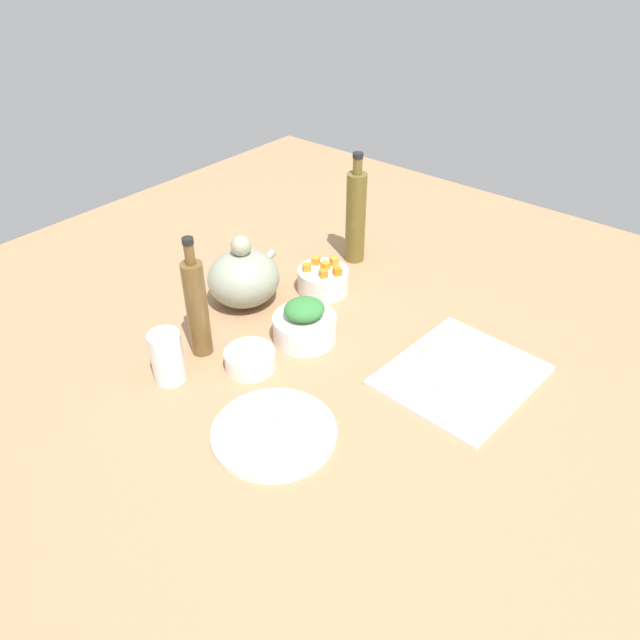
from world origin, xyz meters
TOP-DOWN VIEW (x-y plane):
  - tabletop at (0.00, 0.00)cm, footprint 190.00×190.00cm
  - cutting_board at (8.00, -29.81)cm, footprint 31.66×27.17cm
  - plate_tofu at (-27.17, -11.94)cm, footprint 22.51×22.51cm
  - bowl_greens at (-2.08, 2.53)cm, footprint 13.60×13.60cm
  - bowl_carrots at (15.54, 11.96)cm, footprint 12.19×12.19cm
  - bowl_small_side at (-16.37, 4.80)cm, footprint 10.29×10.29cm
  - teapot at (0.51, 22.87)cm, footprint 18.25×16.28cm
  - bottle_0 at (32.71, 15.45)cm, footprint 5.11×5.11cm
  - bottle_1 at (-19.02, 16.33)cm, footprint 4.44×4.44cm
  - drinking_glass_0 at (-29.07, 14.44)cm, footprint 6.27×6.27cm
  - carrot_cube_0 at (16.21, 11.77)cm, footprint 2.05×2.05cm
  - carrot_cube_1 at (19.25, 11.55)cm, footprint 2.35×2.35cm
  - carrot_cube_2 at (16.61, 15.08)cm, footprint 2.30×2.30cm
  - carrot_cube_3 at (13.13, 9.86)cm, footprint 2.44×2.44cm
  - carrot_cube_4 at (12.84, 14.75)cm, footprint 2.53×2.53cm
  - carrot_cube_5 at (16.00, 8.01)cm, footprint 2.47×2.47cm
  - chopped_greens_mound at (-2.08, 2.53)cm, footprint 11.61×11.40cm
  - tofu_cube_0 at (-27.76, -11.03)cm, footprint 2.54×2.54cm
  - tofu_cube_1 at (-30.86, -15.35)cm, footprint 2.50×2.50cm
  - tofu_cube_2 at (-23.53, -12.00)cm, footprint 2.55×2.55cm
  - tofu_cube_3 at (-25.10, -15.60)cm, footprint 2.77×2.77cm
  - dumpling_0 at (14.98, -37.84)cm, footprint 4.88×4.47cm
  - dumpling_1 at (14.82, -26.91)cm, footprint 5.96×5.95cm
  - dumpling_2 at (3.92, -26.62)cm, footprint 6.40×6.55cm
  - dumpling_3 at (-0.13, -30.41)cm, footprint 6.25×6.03cm
  - dumpling_4 at (8.60, -22.10)cm, footprint 6.87×6.67cm
  - dumpling_5 at (17.23, -32.78)cm, footprint 5.39×5.29cm

SIDE VIEW (x-z plane):
  - tabletop at x=0.00cm, z-range 0.00..3.00cm
  - cutting_board at x=8.00cm, z-range 3.00..4.00cm
  - plate_tofu at x=-27.17cm, z-range 3.00..4.20cm
  - bowl_small_side at x=-16.37cm, z-range 3.00..6.97cm
  - dumpling_4 at x=8.60cm, z-range 4.00..6.02cm
  - dumpling_5 at x=17.23cm, z-range 4.00..6.12cm
  - dumpling_0 at x=14.98cm, z-range 4.00..6.27cm
  - tofu_cube_0 at x=-27.76cm, z-range 4.20..6.40cm
  - tofu_cube_1 at x=-30.86cm, z-range 4.20..6.40cm
  - tofu_cube_2 at x=-23.53cm, z-range 4.20..6.40cm
  - tofu_cube_3 at x=-25.10cm, z-range 4.20..6.40cm
  - dumpling_3 at x=-0.13cm, z-range 4.00..6.84cm
  - dumpling_2 at x=3.92cm, z-range 4.00..6.89cm
  - dumpling_1 at x=14.82cm, z-range 4.00..6.89cm
  - bowl_greens at x=-2.08cm, z-range 3.00..8.72cm
  - bowl_carrots at x=15.54cm, z-range 3.00..8.73cm
  - drinking_glass_0 at x=-29.07cm, z-range 3.00..13.97cm
  - carrot_cube_0 at x=16.21cm, z-range 8.73..10.53cm
  - carrot_cube_1 at x=19.25cm, z-range 8.73..10.53cm
  - carrot_cube_2 at x=16.61cm, z-range 8.73..10.53cm
  - carrot_cube_3 at x=13.13cm, z-range 8.73..10.53cm
  - carrot_cube_4 at x=12.84cm, z-range 8.73..10.53cm
  - carrot_cube_5 at x=16.00cm, z-range 8.73..10.53cm
  - teapot at x=0.51cm, z-range 1.13..18.34cm
  - chopped_greens_mound at x=-2.08cm, z-range 8.72..12.85cm
  - bottle_1 at x=-19.02cm, z-range 0.95..27.61cm
  - bottle_0 at x=32.71cm, z-range 1.05..29.76cm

